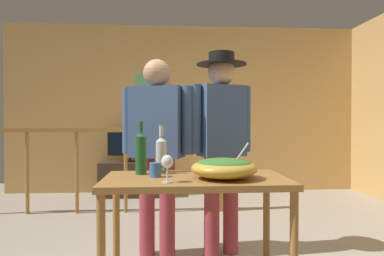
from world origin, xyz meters
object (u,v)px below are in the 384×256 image
salad_bowl (224,167)px  mug_blue (156,170)px  wine_bottle_clear (161,153)px  person_standing_left (157,139)px  framed_picture (149,90)px  stair_railing (141,157)px  flat_screen_tv (130,144)px  serving_table (195,191)px  person_standing_right (221,134)px  wine_glass (167,163)px  wine_bottle_green (141,152)px  tv_console (130,179)px

salad_bowl → mug_blue: bearing=168.2°
wine_bottle_clear → salad_bowl: bearing=-38.1°
salad_bowl → person_standing_left: bearing=121.3°
framed_picture → wine_bottle_clear: (0.25, -3.13, -0.74)m
wine_bottle_clear → stair_railing: bearing=98.7°
flat_screen_tv → wine_bottle_clear: 2.86m
serving_table → person_standing_right: size_ratio=0.69×
serving_table → wine_glass: bearing=-134.1°
wine_glass → wine_bottle_green: size_ratio=0.45×
wine_glass → wine_bottle_clear: size_ratio=0.49×
stair_railing → person_standing_right: (0.78, -1.45, 0.34)m
flat_screen_tv → wine_bottle_green: size_ratio=1.78×
wine_glass → mug_blue: size_ratio=1.47×
tv_console → wine_glass: wine_glass is taller
wine_bottle_clear → person_standing_left: 0.43m
wine_glass → wine_bottle_clear: 0.44m
wine_glass → person_standing_left: (-0.09, 0.86, 0.10)m
person_standing_left → person_standing_right: person_standing_right is taller
stair_railing → person_standing_left: bearing=-80.6°
flat_screen_tv → wine_glass: size_ratio=3.94×
wine_bottle_green → mug_blue: (0.10, -0.13, -0.11)m
tv_console → mug_blue: mug_blue is taller
framed_picture → tv_console: framed_picture is taller
framed_picture → wine_bottle_clear: 3.23m
wine_glass → salad_bowl: bearing=18.5°
mug_blue → person_standing_right: 0.86m
person_standing_right → flat_screen_tv: bearing=-85.5°
wine_bottle_green → person_standing_right: person_standing_right is taller
wine_glass → wine_bottle_green: wine_bottle_green is taller
flat_screen_tv → person_standing_left: bearing=-78.5°
person_standing_left → person_standing_right: 0.55m
serving_table → flat_screen_tv: bearing=103.9°
wine_bottle_clear → person_standing_right: 0.67m
framed_picture → wine_bottle_clear: bearing=-85.4°
flat_screen_tv → person_standing_right: bearing=-66.6°
salad_bowl → wine_bottle_green: bearing=157.9°
wine_bottle_green → stair_railing: bearing=94.3°
flat_screen_tv → wine_glass: (0.58, -3.25, 0.10)m
serving_table → wine_glass: size_ratio=7.23×
framed_picture → salad_bowl: 3.60m
stair_railing → salad_bowl: stair_railing is taller
serving_table → mug_blue: mug_blue is taller
person_standing_left → stair_railing: bearing=-61.7°
serving_table → salad_bowl: 0.25m
stair_railing → flat_screen_tv: stair_railing is taller
serving_table → tv_console: bearing=103.8°
serving_table → wine_bottle_green: size_ratio=3.26×
stair_railing → salad_bowl: (0.69, -2.19, 0.15)m
serving_table → mug_blue: (-0.26, 0.02, 0.14)m
flat_screen_tv → wine_bottle_clear: (0.53, -2.81, 0.11)m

